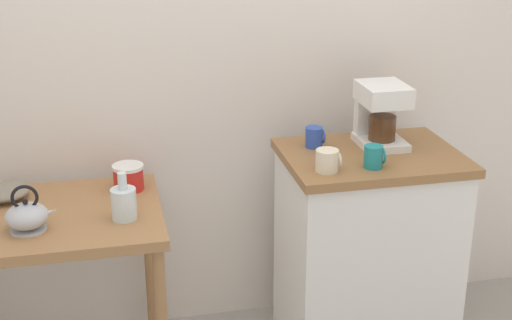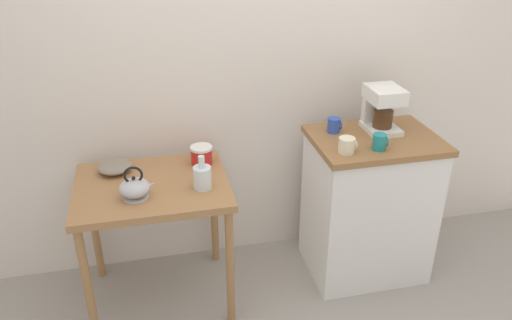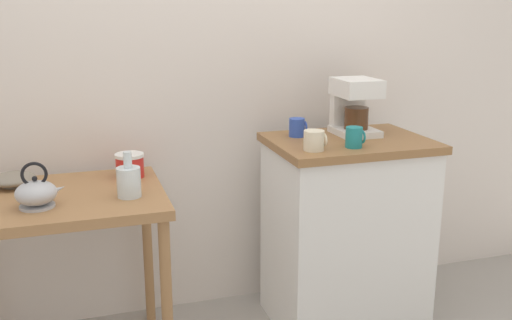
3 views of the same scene
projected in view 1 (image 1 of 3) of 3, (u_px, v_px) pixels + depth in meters
The scene contains 11 objects.
back_wall at pixel (236, 14), 3.03m from camera, with size 4.40×0.10×2.80m, color silver.
wooden_table at pixel (56, 238), 2.75m from camera, with size 0.80×0.64×0.76m.
kitchen_counter at pixel (366, 253), 3.07m from camera, with size 0.71×0.53×0.90m.
bowl_stoneware at pixel (6, 192), 2.82m from camera, with size 0.18×0.18×0.06m.
teakettle at pixel (28, 216), 2.56m from camera, with size 0.18×0.15×0.17m.
glass_carafe_vase at pixel (124, 203), 2.65m from camera, with size 0.09×0.09×0.18m.
canister_enamel at pixel (128, 177), 2.91m from camera, with size 0.12×0.12×0.10m.
coffee_maker at pixel (380, 111), 2.97m from camera, with size 0.18×0.22×0.26m.
mug_dark_teal at pixel (374, 157), 2.75m from camera, with size 0.08×0.07×0.09m.
mug_blue at pixel (315, 137), 2.97m from camera, with size 0.08×0.07×0.08m.
mug_small_cream at pixel (328, 161), 2.72m from camera, with size 0.09×0.09×0.08m.
Camera 1 is at (-0.48, -2.50, 1.91)m, focal length 51.11 mm.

